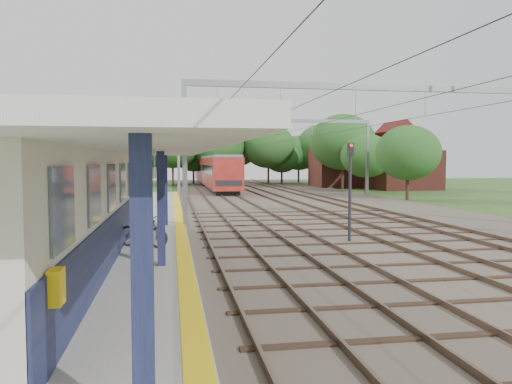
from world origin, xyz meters
TOP-DOWN VIEW (x-y plane):
  - ground at (0.00, 0.00)m, footprint 160.00×160.00m
  - ballast_bed at (4.00, 30.00)m, footprint 18.00×90.00m
  - platform at (-7.50, 14.00)m, footprint 5.00×52.00m
  - yellow_stripe at (-5.25, 14.00)m, footprint 0.45×52.00m
  - station_building at (-8.88, 7.00)m, footprint 3.41×18.00m
  - canopy at (-7.77, 6.00)m, footprint 6.40×20.00m
  - rail_tracks at (1.50, 30.00)m, footprint 11.80×88.00m
  - catenary_system at (3.39, 25.28)m, footprint 17.22×88.00m
  - tree_band at (3.84, 57.12)m, footprint 31.72×30.88m
  - house_near at (21.00, 46.00)m, footprint 7.00×6.12m
  - house_far at (16.00, 52.00)m, footprint 8.00×6.12m
  - person at (-6.69, 14.46)m, footprint 0.70×0.57m
  - bicycle at (-6.57, 9.04)m, footprint 1.91×1.35m
  - train at (-0.50, 54.44)m, footprint 2.87×35.73m
  - signal_post at (1.35, 10.64)m, footprint 0.31×0.28m

SIDE VIEW (x-z plane):
  - ground at x=0.00m, z-range 0.00..0.00m
  - ballast_bed at x=4.00m, z-range 0.00..0.10m
  - platform at x=-7.50m, z-range 0.00..0.35m
  - rail_tracks at x=1.50m, z-range 0.10..0.25m
  - yellow_stripe at x=-5.25m, z-range 0.35..0.36m
  - bicycle at x=-6.57m, z-range 0.35..1.48m
  - person at x=-6.69m, z-range 0.35..2.00m
  - station_building at x=-8.88m, z-range 0.34..3.74m
  - train at x=-0.50m, z-range 0.22..3.99m
  - signal_post at x=1.35m, z-range 0.44..4.43m
  - house_near at x=21.00m, z-range -0.96..6.93m
  - house_far at x=16.00m, z-range -1.09..7.56m
  - canopy at x=-7.77m, z-range 1.92..5.36m
  - tree_band at x=3.84m, z-range 0.51..9.33m
  - catenary_system at x=3.39m, z-range 2.01..9.01m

